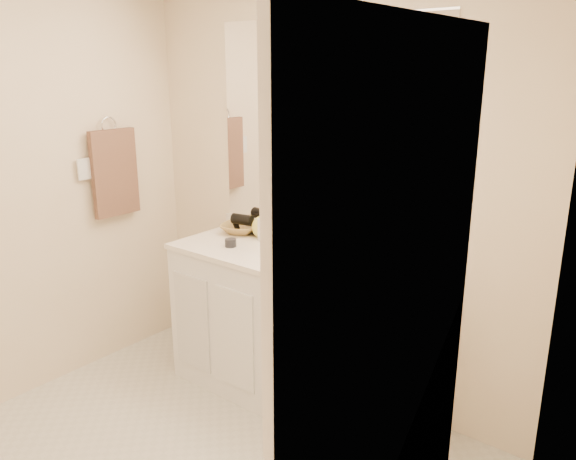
% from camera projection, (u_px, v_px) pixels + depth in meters
% --- Properties ---
extents(wall_back, '(2.60, 0.02, 2.40)m').
position_uv_depth(wall_back, '(323.00, 193.00, 3.24)').
color(wall_back, '#FBE5C4').
rests_on(wall_back, floor).
extents(wall_right, '(0.02, 2.60, 2.40)m').
position_uv_depth(wall_right, '(445.00, 341.00, 1.49)').
color(wall_right, '#FBE5C4').
rests_on(wall_right, floor).
extents(vanity_cabinet, '(1.50, 0.55, 0.85)m').
position_uv_depth(vanity_cabinet, '(293.00, 332.00, 3.25)').
color(vanity_cabinet, white).
rests_on(vanity_cabinet, floor).
extents(countertop, '(1.52, 0.57, 0.03)m').
position_uv_depth(countertop, '(294.00, 260.00, 3.12)').
color(countertop, white).
rests_on(countertop, vanity_cabinet).
extents(backsplash, '(1.52, 0.03, 0.08)m').
position_uv_depth(backsplash, '(321.00, 240.00, 3.31)').
color(backsplash, white).
rests_on(backsplash, countertop).
extents(sink_basin, '(0.37, 0.37, 0.02)m').
position_uv_depth(sink_basin, '(291.00, 260.00, 3.11)').
color(sink_basin, beige).
rests_on(sink_basin, countertop).
extents(faucet, '(0.02, 0.02, 0.11)m').
position_uv_depth(faucet, '(311.00, 241.00, 3.23)').
color(faucet, silver).
rests_on(faucet, countertop).
extents(mirror, '(1.48, 0.01, 1.20)m').
position_uv_depth(mirror, '(323.00, 130.00, 3.13)').
color(mirror, white).
rests_on(mirror, wall_back).
extents(blue_mug, '(0.11, 0.11, 0.13)m').
position_uv_depth(blue_mug, '(296.00, 236.00, 3.30)').
color(blue_mug, navy).
rests_on(blue_mug, countertop).
extents(tan_cup, '(0.09, 0.09, 0.09)m').
position_uv_depth(tan_cup, '(334.00, 249.00, 3.11)').
color(tan_cup, tan).
rests_on(tan_cup, countertop).
extents(toothbrush, '(0.02, 0.04, 0.19)m').
position_uv_depth(toothbrush, '(336.00, 232.00, 3.07)').
color(toothbrush, '#E53C95').
rests_on(toothbrush, tan_cup).
extents(mouthwash_bottle, '(0.10, 0.10, 0.18)m').
position_uv_depth(mouthwash_bottle, '(350.00, 252.00, 2.93)').
color(mouthwash_bottle, '#0EA0AD').
rests_on(mouthwash_bottle, countertop).
extents(clear_pump_bottle, '(0.09, 0.09, 0.18)m').
position_uv_depth(clear_pump_bottle, '(382.00, 254.00, 2.88)').
color(clear_pump_bottle, silver).
rests_on(clear_pump_bottle, countertop).
extents(soap_dish, '(0.11, 0.10, 0.01)m').
position_uv_depth(soap_dish, '(352.00, 277.00, 2.81)').
color(soap_dish, white).
rests_on(soap_dish, countertop).
extents(green_soap, '(0.07, 0.06, 0.02)m').
position_uv_depth(green_soap, '(352.00, 274.00, 2.80)').
color(green_soap, '#7DE938').
rests_on(green_soap, soap_dish).
extents(orange_comb, '(0.12, 0.05, 0.01)m').
position_uv_depth(orange_comb, '(285.00, 274.00, 2.87)').
color(orange_comb, orange).
rests_on(orange_comb, countertop).
extents(dark_jar, '(0.08, 0.08, 0.05)m').
position_uv_depth(dark_jar, '(231.00, 243.00, 3.30)').
color(dark_jar, '#232328').
rests_on(dark_jar, countertop).
extents(extra_white_bottle, '(0.04, 0.04, 0.14)m').
position_uv_depth(extra_white_bottle, '(261.00, 230.00, 3.40)').
color(extra_white_bottle, white).
rests_on(extra_white_bottle, countertop).
extents(soap_bottle_white, '(0.08, 0.08, 0.19)m').
position_uv_depth(soap_bottle_white, '(282.00, 225.00, 3.40)').
color(soap_bottle_white, white).
rests_on(soap_bottle_white, countertop).
extents(soap_bottle_cream, '(0.09, 0.09, 0.17)m').
position_uv_depth(soap_bottle_cream, '(273.00, 225.00, 3.43)').
color(soap_bottle_cream, beige).
rests_on(soap_bottle_cream, countertop).
extents(soap_bottle_yellow, '(0.19, 0.19, 0.19)m').
position_uv_depth(soap_bottle_yellow, '(263.00, 222.00, 3.47)').
color(soap_bottle_yellow, '#F4ED5F').
rests_on(soap_bottle_yellow, countertop).
extents(wicker_basket, '(0.31, 0.31, 0.06)m').
position_uv_depth(wicker_basket, '(240.00, 228.00, 3.58)').
color(wicker_basket, '#9E7B40').
rests_on(wicker_basket, countertop).
extents(hair_dryer, '(0.15, 0.09, 0.07)m').
position_uv_depth(hair_dryer, '(242.00, 220.00, 3.55)').
color(hair_dryer, black).
rests_on(hair_dryer, wicker_basket).
extents(towel_ring, '(0.01, 0.11, 0.11)m').
position_uv_depth(towel_ring, '(109.00, 125.00, 3.50)').
color(towel_ring, silver).
rests_on(towel_ring, wall_left).
extents(hand_towel, '(0.04, 0.32, 0.55)m').
position_uv_depth(hand_towel, '(115.00, 173.00, 3.57)').
color(hand_towel, '#483026').
rests_on(hand_towel, towel_ring).
extents(switch_plate, '(0.01, 0.08, 0.13)m').
position_uv_depth(switch_plate, '(84.00, 169.00, 3.42)').
color(switch_plate, white).
rests_on(switch_plate, wall_left).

